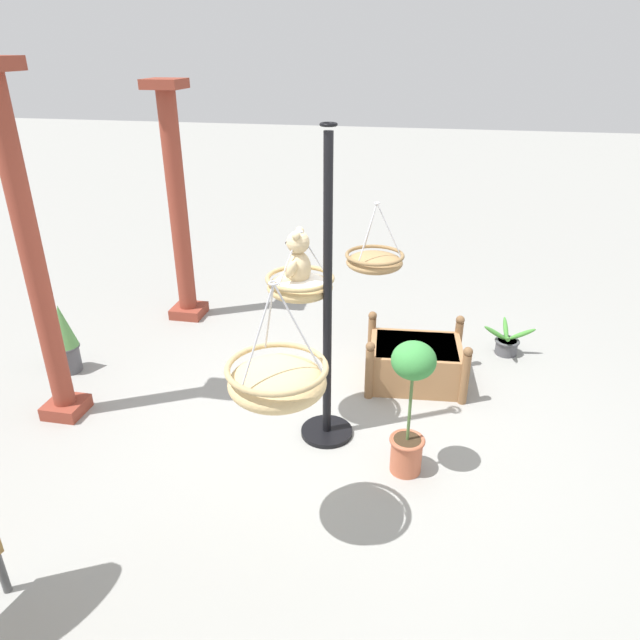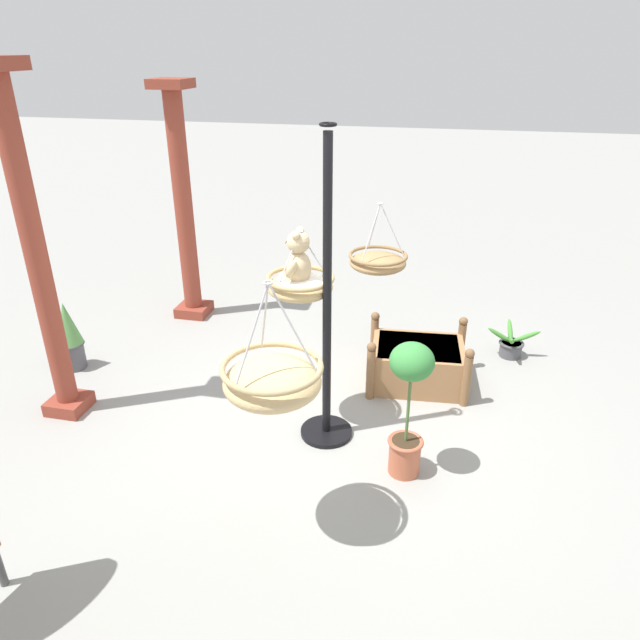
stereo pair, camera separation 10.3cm
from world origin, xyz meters
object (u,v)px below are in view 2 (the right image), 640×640
object	(u,v)px
teddy_bear	(297,261)
potted_plant_tall_leafy	(511,345)
greenhouse_pillar_right	(38,262)
wooden_planter_box	(417,362)
greenhouse_pillar_left	(184,211)
display_pole_central	(327,351)
potted_plant_fern_front	(69,335)
hanging_basket_left_high	(272,380)
potted_plant_bushy_green	(409,402)
hanging_basket_with_teddy	(300,285)
hanging_basket_right_low	(378,261)

from	to	relation	value
teddy_bear	potted_plant_tall_leafy	bearing A→B (deg)	-49.86
greenhouse_pillar_right	wooden_planter_box	distance (m)	3.49
greenhouse_pillar_left	potted_plant_tall_leafy	world-z (taller)	greenhouse_pillar_left
display_pole_central	potted_plant_fern_front	world-z (taller)	display_pole_central
display_pole_central	wooden_planter_box	xyz separation A→B (m)	(1.00, -0.69, -0.58)
display_pole_central	hanging_basket_left_high	distance (m)	1.22
hanging_basket_left_high	greenhouse_pillar_right	size ratio (longest dim) A/B	0.26
potted_plant_fern_front	potted_plant_bushy_green	world-z (taller)	potted_plant_bushy_green
potted_plant_bushy_green	hanging_basket_left_high	bearing A→B (deg)	135.32
hanging_basket_with_teddy	potted_plant_bushy_green	distance (m)	1.25
wooden_planter_box	potted_plant_fern_front	distance (m)	3.50
teddy_bear	wooden_planter_box	distance (m)	1.81
hanging_basket_with_teddy	wooden_planter_box	xyz separation A→B (m)	(0.85, -0.94, -1.07)
potted_plant_tall_leafy	potted_plant_fern_front	bearing A→B (deg)	105.51
hanging_basket_right_low	potted_plant_bushy_green	world-z (taller)	hanging_basket_right_low
hanging_basket_with_teddy	hanging_basket_left_high	bearing A→B (deg)	-173.27
hanging_basket_with_teddy	greenhouse_pillar_right	bearing A→B (deg)	98.00
potted_plant_tall_leafy	potted_plant_bushy_green	world-z (taller)	potted_plant_bushy_green
hanging_basket_left_high	potted_plant_fern_front	size ratio (longest dim) A/B	1.04
hanging_basket_right_low	wooden_planter_box	distance (m)	1.09
potted_plant_fern_front	potted_plant_tall_leafy	distance (m)	4.59
hanging_basket_right_low	wooden_planter_box	world-z (taller)	hanging_basket_right_low
greenhouse_pillar_right	greenhouse_pillar_left	bearing A→B (deg)	-7.10
hanging_basket_with_teddy	greenhouse_pillar_left	size ratio (longest dim) A/B	0.20
wooden_planter_box	potted_plant_bushy_green	size ratio (longest dim) A/B	0.90
hanging_basket_with_teddy	wooden_planter_box	bearing A→B (deg)	-47.91
hanging_basket_with_teddy	greenhouse_pillar_left	world-z (taller)	greenhouse_pillar_left
potted_plant_fern_front	potted_plant_bushy_green	distance (m)	3.58
hanging_basket_left_high	wooden_planter_box	xyz separation A→B (m)	(2.14, -0.79, -0.99)
hanging_basket_with_teddy	potted_plant_fern_front	bearing A→B (deg)	81.19
teddy_bear	hanging_basket_with_teddy	bearing A→B (deg)	-90.00
hanging_basket_left_high	greenhouse_pillar_right	bearing A→B (deg)	66.38
hanging_basket_with_teddy	hanging_basket_right_low	distance (m)	1.49
display_pole_central	potted_plant_bushy_green	distance (m)	0.79
teddy_bear	potted_plant_fern_front	size ratio (longest dim) A/B	0.63
hanging_basket_left_high	wooden_planter_box	bearing A→B (deg)	-20.25
potted_plant_tall_leafy	greenhouse_pillar_left	bearing A→B (deg)	85.89
greenhouse_pillar_left	wooden_planter_box	size ratio (longest dim) A/B	2.67
potted_plant_fern_front	teddy_bear	bearing A→B (deg)	-98.89
display_pole_central	hanging_basket_right_low	distance (m)	1.58
hanging_basket_left_high	potted_plant_fern_front	world-z (taller)	hanging_basket_left_high
greenhouse_pillar_left	greenhouse_pillar_right	bearing A→B (deg)	172.90
hanging_basket_with_teddy	wooden_planter_box	world-z (taller)	hanging_basket_with_teddy
hanging_basket_right_low	potted_plant_bushy_green	distance (m)	2.00
greenhouse_pillar_left	potted_plant_fern_front	bearing A→B (deg)	155.82
greenhouse_pillar_right	wooden_planter_box	xyz separation A→B (m)	(1.15, -3.06, -1.20)
potted_plant_fern_front	potted_plant_tall_leafy	size ratio (longest dim) A/B	1.31
wooden_planter_box	potted_plant_fern_front	bearing A→B (deg)	97.59
teddy_bear	hanging_basket_right_low	distance (m)	1.55
teddy_bear	hanging_basket_left_high	distance (m)	1.33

